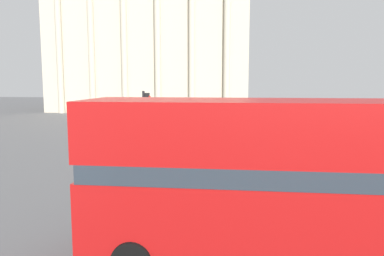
% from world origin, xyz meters
% --- Properties ---
extents(double_decker_bus, '(10.24, 2.75, 4.14)m').
position_xyz_m(double_decker_bus, '(0.32, 6.97, 2.30)').
color(double_decker_bus, black).
rests_on(double_decker_bus, ground_plane).
extents(plaza_building_left, '(30.23, 16.97, 25.84)m').
position_xyz_m(plaza_building_left, '(-14.29, 57.47, 12.92)').
color(plaza_building_left, beige).
rests_on(plaza_building_left, ground_plane).
extents(traffic_light_mid, '(0.42, 0.24, 4.13)m').
position_xyz_m(traffic_light_mid, '(-5.47, 15.57, 2.68)').
color(traffic_light_mid, black).
rests_on(traffic_light_mid, ground_plane).
extents(pedestrian_blue, '(0.32, 0.32, 1.60)m').
position_xyz_m(pedestrian_blue, '(3.33, 30.29, 0.91)').
color(pedestrian_blue, '#282B33').
rests_on(pedestrian_blue, ground_plane).
extents(pedestrian_red, '(0.32, 0.32, 1.72)m').
position_xyz_m(pedestrian_red, '(5.54, 32.35, 0.99)').
color(pedestrian_red, '#282B33').
rests_on(pedestrian_red, ground_plane).
extents(pedestrian_olive, '(0.32, 0.32, 1.65)m').
position_xyz_m(pedestrian_olive, '(5.09, 18.71, 0.95)').
color(pedestrian_olive, '#282B33').
rests_on(pedestrian_olive, ground_plane).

